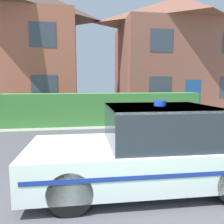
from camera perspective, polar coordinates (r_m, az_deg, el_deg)
The scene contains 5 objects.
road_strip at distance 5.84m, azimuth -2.72°, elevation -11.34°, with size 28.00×6.79×0.01m, color #424247.
garden_hedge at distance 10.03m, azimuth -2.14°, elevation 0.81°, with size 8.91×0.84×1.44m, color #3D7F38.
police_car at distance 4.09m, azimuth 9.26°, elevation -9.59°, with size 4.12×1.82×1.58m.
house_left at distance 15.72m, azimuth -23.76°, elevation 15.40°, with size 7.88×5.82×8.26m.
house_right at distance 16.88m, azimuth 16.81°, elevation 14.44°, with size 8.69×5.68×7.88m.
Camera 1 is at (-0.57, -0.87, 1.89)m, focal length 35.00 mm.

